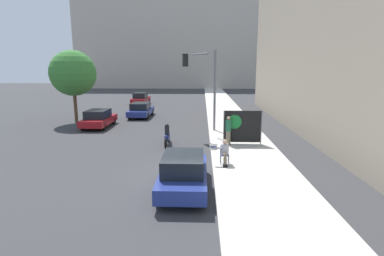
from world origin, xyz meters
name	(u,v)px	position (x,y,z in m)	size (l,w,h in m)	color
ground_plane	(178,179)	(0.00, 0.00, 0.00)	(160.00, 160.00, 0.00)	#38383A
sidewalk_curb	(228,119)	(3.40, 15.00, 0.08)	(3.79, 90.00, 0.16)	beige
building_backdrop_far	(190,35)	(-2.00, 62.22, 12.41)	(52.00, 12.00, 24.81)	#BCB2A3
building_backdrop_right	(370,28)	(12.75, 10.45, 7.37)	(10.00, 32.00, 14.75)	gray
seated_protester	(224,151)	(2.06, 1.62, 0.79)	(0.91, 0.77, 1.18)	#474C56
jogger_on_sidewalk	(228,130)	(2.55, 5.29, 1.03)	(0.34, 0.34, 1.70)	#756651
pedestrian_behind	(241,124)	(3.50, 7.00, 1.08)	(0.34, 0.34, 1.79)	black
protest_banner	(242,126)	(3.39, 5.55, 1.22)	(2.27, 0.06, 2.00)	slate
traffic_light_pole	(204,78)	(1.14, 9.17, 3.96)	(2.32, 2.09, 5.69)	slate
parked_car_curbside	(184,172)	(0.32, -1.10, 0.72)	(1.76, 4.14, 1.44)	navy
car_on_road_nearest	(99,118)	(-7.17, 11.13, 0.70)	(1.82, 4.12, 1.39)	maroon
car_on_road_midblock	(141,110)	(-4.84, 16.26, 0.70)	(1.85, 4.45, 1.39)	navy
car_on_road_distant	(141,98)	(-6.92, 26.41, 0.75)	(1.78, 4.50, 1.51)	maroon
motorcycle_on_road	(167,136)	(-1.11, 5.77, 0.56)	(0.28, 2.12, 1.31)	navy
street_tree_near_curb	(73,73)	(-9.82, 13.15, 4.18)	(3.80, 3.80, 6.09)	brown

